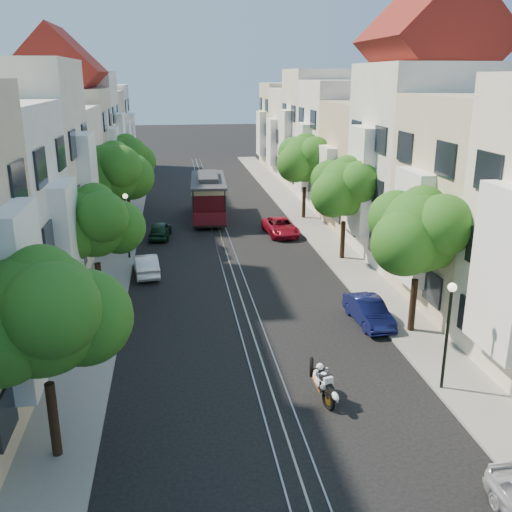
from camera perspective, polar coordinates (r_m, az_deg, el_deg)
name	(u,v)px	position (r m, az deg, el deg)	size (l,w,h in m)	color
ground	(219,231)	(43.27, -3.68, 2.47)	(200.00, 200.00, 0.00)	black
sidewalk_east	(313,227)	(44.40, 5.70, 2.89)	(2.50, 80.00, 0.12)	gray
sidewalk_west	(122,234)	(43.30, -13.28, 2.12)	(2.50, 80.00, 0.12)	gray
rail_left	(212,232)	(43.22, -4.40, 2.45)	(0.06, 80.00, 0.02)	gray
rail_slot	(219,231)	(43.26, -3.68, 2.48)	(0.06, 80.00, 0.02)	gray
rail_right	(227,231)	(43.31, -2.95, 2.51)	(0.06, 80.00, 0.02)	gray
lane_line	(219,231)	(43.27, -3.68, 2.47)	(0.08, 80.00, 0.01)	tan
townhouses_east	(375,160)	(44.66, 11.77, 9.41)	(7.75, 72.00, 12.00)	beige
townhouses_west	(49,168)	(42.88, -19.98, 8.26)	(7.75, 72.00, 11.76)	silver
tree_e_b	(421,233)	(25.80, 16.15, 2.24)	(4.93, 4.08, 6.68)	black
tree_e_c	(346,189)	(35.86, 9.01, 6.67)	(4.84, 3.99, 6.52)	black
tree_e_d	(306,160)	(46.30, 5.00, 9.59)	(5.01, 4.16, 6.85)	black
tree_w_a	(43,316)	(17.36, -20.54, -5.68)	(4.93, 4.08, 6.68)	black
tree_w_b	(95,224)	(28.72, -15.78, 3.09)	(4.72, 3.87, 6.27)	black
tree_w_c	(114,173)	(39.30, -13.97, 8.01)	(5.13, 4.28, 7.09)	black
tree_w_d	(126,158)	(50.21, -12.82, 9.54)	(4.84, 3.99, 6.52)	black
lamp_east	(449,320)	(21.78, 18.70, -6.12)	(0.32, 0.32, 4.16)	black
lamp_west	(127,216)	(36.75, -12.82, 3.91)	(0.32, 0.32, 4.16)	black
sportbike_rider	(322,381)	(21.02, 6.59, -12.31)	(0.73, 1.98, 1.46)	black
cable_car	(208,195)	(46.95, -4.78, 6.12)	(3.14, 8.81, 3.34)	black
parked_car_e_mid	(369,311)	(27.63, 11.21, -5.43)	(1.30, 3.72, 1.23)	#0C1140
parked_car_e_far	(281,227)	(42.15, 2.47, 2.94)	(2.04, 4.42, 1.23)	maroon
parked_car_w_mid	(146,265)	(34.22, -10.93, -0.86)	(1.31, 3.74, 1.23)	silver
parked_car_w_far	(160,230)	(41.86, -9.57, 2.59)	(1.42, 3.53, 1.20)	black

